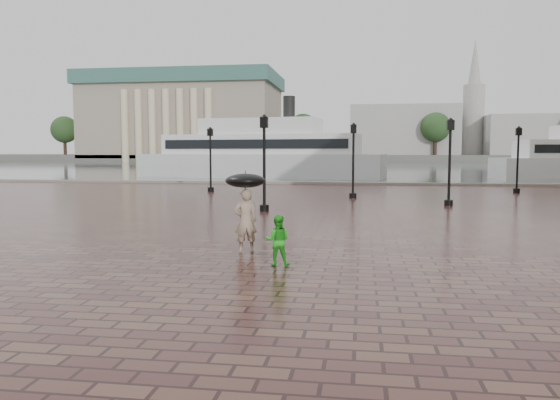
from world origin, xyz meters
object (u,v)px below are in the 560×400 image
street_lamps (360,160)px  child_pedestrian (278,241)px  adult_pedestrian (246,221)px  ferry_near (261,154)px

street_lamps → child_pedestrian: street_lamps is taller
adult_pedestrian → ferry_near: ferry_near is taller
child_pedestrian → street_lamps: bearing=-99.4°
adult_pedestrian → ferry_near: 44.81m
adult_pedestrian → child_pedestrian: 2.00m
adult_pedestrian → child_pedestrian: (1.15, -1.62, -0.26)m
street_lamps → ferry_near: (-10.81, 25.96, 0.29)m
child_pedestrian → adult_pedestrian: bearing=-58.7°
street_lamps → ferry_near: 28.12m
adult_pedestrian → child_pedestrian: adult_pedestrian is taller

